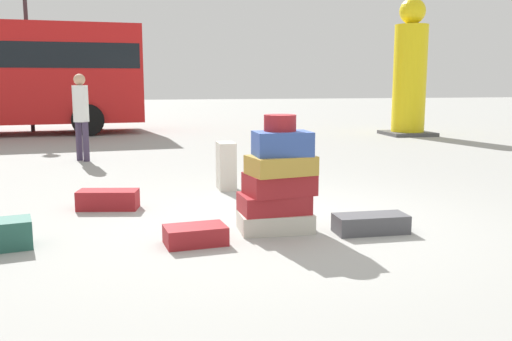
# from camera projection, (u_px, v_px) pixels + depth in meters

# --- Properties ---
(ground_plane) EXTENTS (80.00, 80.00, 0.00)m
(ground_plane) POSITION_uv_depth(u_px,v_px,m) (286.00, 224.00, 6.15)
(ground_plane) COLOR #9E9E99
(suitcase_tower) EXTENTS (0.79, 0.63, 1.22)m
(suitcase_tower) POSITION_uv_depth(u_px,v_px,m) (278.00, 183.00, 5.78)
(suitcase_tower) COLOR beige
(suitcase_tower) RESTS_ON ground
(suitcase_maroon_foreground_near) EXTENTS (0.62, 0.43, 0.18)m
(suitcase_maroon_foreground_near) POSITION_uv_depth(u_px,v_px,m) (195.00, 235.00, 5.37)
(suitcase_maroon_foreground_near) COLOR maroon
(suitcase_maroon_foreground_near) RESTS_ON ground
(suitcase_charcoal_left_side) EXTENTS (0.75, 0.33, 0.19)m
(suitcase_charcoal_left_side) POSITION_uv_depth(u_px,v_px,m) (371.00, 224.00, 5.78)
(suitcase_charcoal_left_side) COLOR #4C4C51
(suitcase_charcoal_left_side) RESTS_ON ground
(suitcase_cream_behind_tower) EXTENTS (0.25, 0.41, 0.68)m
(suitcase_cream_behind_tower) POSITION_uv_depth(u_px,v_px,m) (226.00, 166.00, 8.06)
(suitcase_cream_behind_tower) COLOR beige
(suitcase_cream_behind_tower) RESTS_ON ground
(suitcase_maroon_foreground_far) EXTENTS (0.76, 0.44, 0.24)m
(suitcase_maroon_foreground_far) POSITION_uv_depth(u_px,v_px,m) (108.00, 200.00, 6.84)
(suitcase_maroon_foreground_far) COLOR maroon
(suitcase_maroon_foreground_far) RESTS_ON ground
(person_bearded_onlooker) EXTENTS (0.30, 0.30, 1.68)m
(person_bearded_onlooker) POSITION_uv_depth(u_px,v_px,m) (81.00, 110.00, 10.78)
(person_bearded_onlooker) COLOR #3F334C
(person_bearded_onlooker) RESTS_ON ground
(yellow_dummy_statue) EXTENTS (1.30, 1.30, 3.82)m
(yellow_dummy_statue) POSITION_uv_depth(u_px,v_px,m) (410.00, 75.00, 15.79)
(yellow_dummy_statue) COLOR yellow
(yellow_dummy_statue) RESTS_ON ground
(lamp_post) EXTENTS (0.36, 0.36, 5.46)m
(lamp_post) POSITION_uv_depth(u_px,v_px,m) (25.00, 10.00, 16.64)
(lamp_post) COLOR #333338
(lamp_post) RESTS_ON ground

